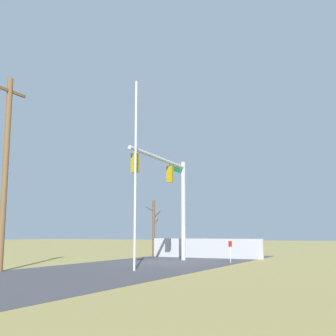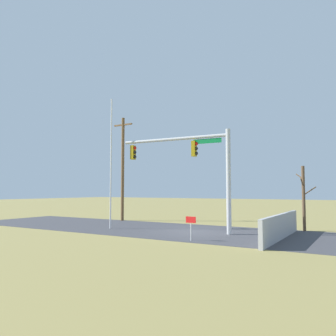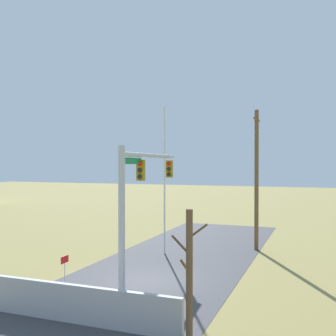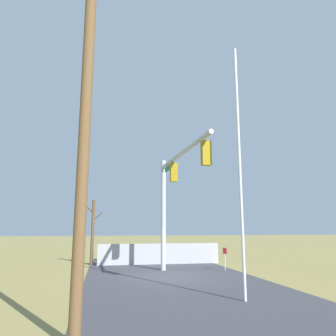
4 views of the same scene
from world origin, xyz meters
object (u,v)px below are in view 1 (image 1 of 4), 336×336
flagpole (135,173)px  open_sign (230,247)px  signal_mast (171,187)px  bare_tree (154,227)px  utility_pole (5,168)px

flagpole → open_sign: (7.13, -2.11, -3.51)m
signal_mast → open_sign: 4.87m
bare_tree → open_sign: bare_tree is taller
signal_mast → bare_tree: 7.25m
signal_mast → open_sign: (1.23, -3.19, -3.46)m
bare_tree → signal_mast: bearing=-143.2°
signal_mast → flagpole: bearing=-169.6°
bare_tree → open_sign: 8.57m
flagpole → utility_pole: bearing=120.9°
flagpole → bare_tree: flagpole is taller
signal_mast → utility_pole: bearing=156.0°
signal_mast → open_sign: bearing=-68.9°
flagpole → open_sign: size_ratio=7.24×
flagpole → bare_tree: 12.76m
utility_pole → open_sign: 12.93m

